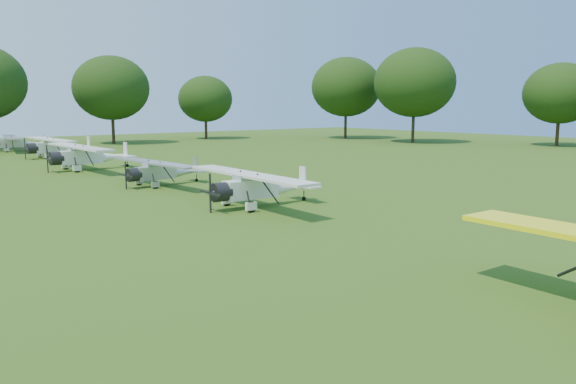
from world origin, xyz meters
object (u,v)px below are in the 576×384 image
aircraft_3 (258,185)px  aircraft_7 (17,142)px  aircraft_5 (87,154)px  aircraft_4 (161,170)px  aircraft_6 (57,145)px

aircraft_3 → aircraft_7: (-1.37, 47.52, -0.06)m
aircraft_5 → aircraft_7: 24.45m
aircraft_4 → aircraft_5: aircraft_5 is taller
aircraft_6 → aircraft_7: 11.59m
aircraft_3 → aircraft_6: size_ratio=0.92×
aircraft_6 → aircraft_7: aircraft_6 is taller
aircraft_3 → aircraft_6: bearing=91.1°
aircraft_4 → aircraft_3: bearing=-92.6°
aircraft_5 → aircraft_6: size_ratio=1.03×
aircraft_7 → aircraft_3: bearing=-79.3°
aircraft_4 → aircraft_5: (-0.79, 12.45, 0.25)m
aircraft_3 → aircraft_6: aircraft_6 is taller
aircraft_4 → aircraft_7: 36.91m
aircraft_4 → aircraft_6: size_ratio=0.84×
aircraft_6 → aircraft_5: bearing=-98.3°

